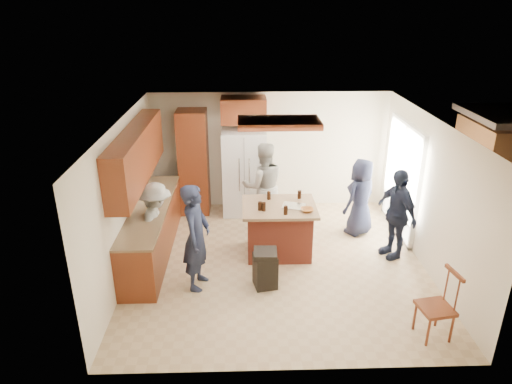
{
  "coord_description": "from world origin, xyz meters",
  "views": [
    {
      "loc": [
        -0.58,
        -6.83,
        4.21
      ],
      "look_at": [
        -0.35,
        0.46,
        1.15
      ],
      "focal_mm": 32.0,
      "sensor_mm": 36.0,
      "label": 1
    }
  ],
  "objects_px": {
    "person_counter": "(157,225)",
    "trash_bin": "(265,268)",
    "person_behind_right": "(360,197)",
    "kitchen_island": "(279,229)",
    "person_behind_left": "(263,186)",
    "spindle_chair": "(437,308)",
    "person_side_right": "(396,214)",
    "refrigerator": "(244,172)",
    "person_front_left": "(196,237)"
  },
  "relations": [
    {
      "from": "person_behind_right",
      "to": "refrigerator",
      "type": "height_order",
      "value": "refrigerator"
    },
    {
      "from": "person_counter",
      "to": "spindle_chair",
      "type": "bearing_deg",
      "value": -111.06
    },
    {
      "from": "person_front_left",
      "to": "trash_bin",
      "type": "height_order",
      "value": "person_front_left"
    },
    {
      "from": "person_behind_left",
      "to": "refrigerator",
      "type": "bearing_deg",
      "value": -70.76
    },
    {
      "from": "person_behind_left",
      "to": "person_counter",
      "type": "distance_m",
      "value": 2.29
    },
    {
      "from": "person_side_right",
      "to": "kitchen_island",
      "type": "bearing_deg",
      "value": -114.02
    },
    {
      "from": "person_behind_right",
      "to": "trash_bin",
      "type": "distance_m",
      "value": 2.63
    },
    {
      "from": "person_side_right",
      "to": "spindle_chair",
      "type": "bearing_deg",
      "value": -22.25
    },
    {
      "from": "person_behind_right",
      "to": "person_side_right",
      "type": "bearing_deg",
      "value": 75.96
    },
    {
      "from": "person_behind_left",
      "to": "person_behind_right",
      "type": "relative_size",
      "value": 1.16
    },
    {
      "from": "person_side_right",
      "to": "trash_bin",
      "type": "height_order",
      "value": "person_side_right"
    },
    {
      "from": "person_behind_right",
      "to": "person_counter",
      "type": "relative_size",
      "value": 1.02
    },
    {
      "from": "person_counter",
      "to": "spindle_chair",
      "type": "height_order",
      "value": "person_counter"
    },
    {
      "from": "person_front_left",
      "to": "person_counter",
      "type": "height_order",
      "value": "person_front_left"
    },
    {
      "from": "refrigerator",
      "to": "kitchen_island",
      "type": "relative_size",
      "value": 1.41
    },
    {
      "from": "person_counter",
      "to": "spindle_chair",
      "type": "distance_m",
      "value": 4.48
    },
    {
      "from": "person_behind_right",
      "to": "spindle_chair",
      "type": "relative_size",
      "value": 1.52
    },
    {
      "from": "person_behind_left",
      "to": "refrigerator",
      "type": "xyz_separation_m",
      "value": [
        -0.37,
        0.71,
        0.03
      ]
    },
    {
      "from": "person_front_left",
      "to": "kitchen_island",
      "type": "height_order",
      "value": "person_front_left"
    },
    {
      "from": "person_front_left",
      "to": "person_side_right",
      "type": "distance_m",
      "value": 3.47
    },
    {
      "from": "person_behind_left",
      "to": "kitchen_island",
      "type": "relative_size",
      "value": 1.36
    },
    {
      "from": "person_side_right",
      "to": "spindle_chair",
      "type": "xyz_separation_m",
      "value": [
        -0.09,
        -2.14,
        -0.36
      ]
    },
    {
      "from": "person_behind_left",
      "to": "kitchen_island",
      "type": "xyz_separation_m",
      "value": [
        0.23,
        -1.06,
        -0.4
      ]
    },
    {
      "from": "person_side_right",
      "to": "trash_bin",
      "type": "relative_size",
      "value": 2.59
    },
    {
      "from": "person_behind_right",
      "to": "person_counter",
      "type": "bearing_deg",
      "value": -23.68
    },
    {
      "from": "person_behind_right",
      "to": "refrigerator",
      "type": "bearing_deg",
      "value": -64.39
    },
    {
      "from": "person_side_right",
      "to": "spindle_chair",
      "type": "height_order",
      "value": "person_side_right"
    },
    {
      "from": "kitchen_island",
      "to": "person_side_right",
      "type": "bearing_deg",
      "value": -4.12
    },
    {
      "from": "person_behind_left",
      "to": "person_counter",
      "type": "bearing_deg",
      "value": 28.02
    },
    {
      "from": "person_behind_right",
      "to": "spindle_chair",
      "type": "height_order",
      "value": "person_behind_right"
    },
    {
      "from": "person_front_left",
      "to": "person_behind_left",
      "type": "xyz_separation_m",
      "value": [
        1.12,
        2.04,
        0.01
      ]
    },
    {
      "from": "person_side_right",
      "to": "refrigerator",
      "type": "xyz_separation_m",
      "value": [
        -2.61,
        1.91,
        0.09
      ]
    },
    {
      "from": "spindle_chair",
      "to": "person_counter",
      "type": "bearing_deg",
      "value": 153.66
    },
    {
      "from": "person_behind_right",
      "to": "kitchen_island",
      "type": "xyz_separation_m",
      "value": [
        -1.61,
        -0.72,
        -0.28
      ]
    },
    {
      "from": "person_counter",
      "to": "kitchen_island",
      "type": "height_order",
      "value": "person_counter"
    },
    {
      "from": "person_side_right",
      "to": "person_front_left",
      "type": "bearing_deg",
      "value": -95.97
    },
    {
      "from": "person_behind_left",
      "to": "trash_bin",
      "type": "relative_size",
      "value": 2.77
    },
    {
      "from": "kitchen_island",
      "to": "trash_bin",
      "type": "height_order",
      "value": "kitchen_island"
    },
    {
      "from": "person_side_right",
      "to": "person_counter",
      "type": "height_order",
      "value": "person_side_right"
    },
    {
      "from": "person_counter",
      "to": "spindle_chair",
      "type": "relative_size",
      "value": 1.49
    },
    {
      "from": "person_behind_left",
      "to": "trash_bin",
      "type": "bearing_deg",
      "value": 80.02
    },
    {
      "from": "person_counter",
      "to": "trash_bin",
      "type": "bearing_deg",
      "value": -107.19
    },
    {
      "from": "person_behind_left",
      "to": "spindle_chair",
      "type": "bearing_deg",
      "value": 114.61
    },
    {
      "from": "person_behind_right",
      "to": "kitchen_island",
      "type": "height_order",
      "value": "person_behind_right"
    },
    {
      "from": "person_front_left",
      "to": "trash_bin",
      "type": "distance_m",
      "value": 1.19
    },
    {
      "from": "person_behind_right",
      "to": "spindle_chair",
      "type": "xyz_separation_m",
      "value": [
        0.32,
        -3.0,
        -0.3
      ]
    },
    {
      "from": "person_behind_left",
      "to": "kitchen_island",
      "type": "height_order",
      "value": "person_behind_left"
    },
    {
      "from": "person_counter",
      "to": "refrigerator",
      "type": "bearing_deg",
      "value": -30.38
    },
    {
      "from": "person_behind_right",
      "to": "person_side_right",
      "type": "xyz_separation_m",
      "value": [
        0.41,
        -0.87,
        0.06
      ]
    },
    {
      "from": "trash_bin",
      "to": "spindle_chair",
      "type": "height_order",
      "value": "spindle_chair"
    }
  ]
}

